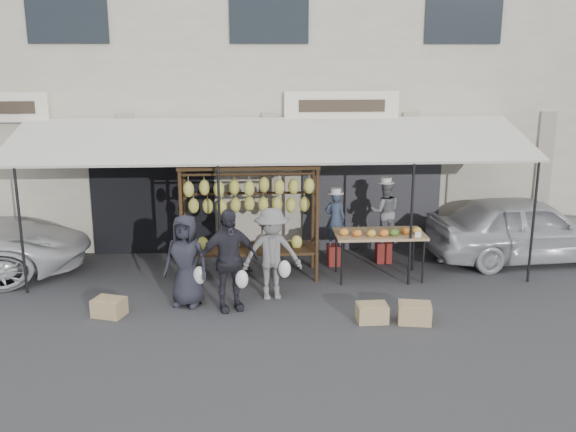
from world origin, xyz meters
name	(u,v)px	position (x,y,z in m)	size (l,w,h in m)	color
ground_plane	(278,312)	(0.00, 0.00, 0.00)	(90.00, 90.00, 0.00)	#2D2D30
shophouse	(265,76)	(0.00, 6.50, 3.65)	(24.00, 6.15, 7.30)	#BDB49C
awning	(273,141)	(0.01, 2.28, 2.57)	(10.00, 2.35, 2.92)	silver
banana_rack	(249,198)	(-0.46, 1.76, 1.57)	(2.60, 0.90, 2.24)	#342211
produce_table	(380,235)	(2.01, 1.52, 0.87)	(1.70, 0.90, 1.04)	tan
vendor_left	(335,219)	(1.27, 2.39, 0.98)	(0.41, 0.27, 1.11)	#323F57
vendor_right	(385,212)	(2.30, 2.51, 1.07)	(0.62, 0.48, 1.28)	slate
customer_left	(186,261)	(-1.55, 0.41, 0.80)	(0.78, 0.51, 1.60)	#21212A
customer_mid	(228,260)	(-0.83, 0.17, 0.88)	(1.03, 0.43, 1.75)	#27252E
customer_right	(272,254)	(-0.08, 0.64, 0.82)	(1.06, 0.61, 1.64)	slate
stool_left	(334,255)	(1.27, 2.39, 0.21)	(0.30, 0.30, 0.42)	maroon
stool_right	(383,252)	(2.30, 2.51, 0.21)	(0.31, 0.31, 0.43)	maroon
crate_near_a	(372,313)	(1.49, -0.48, 0.15)	(0.49, 0.37, 0.29)	tan
crate_near_b	(414,313)	(2.17, -0.56, 0.16)	(0.52, 0.40, 0.31)	tan
crate_far	(109,307)	(-2.80, 0.02, 0.15)	(0.49, 0.38, 0.30)	tan
sedan	(526,228)	(5.26, 2.43, 0.69)	(1.64, 4.07, 1.39)	#B3B3B8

